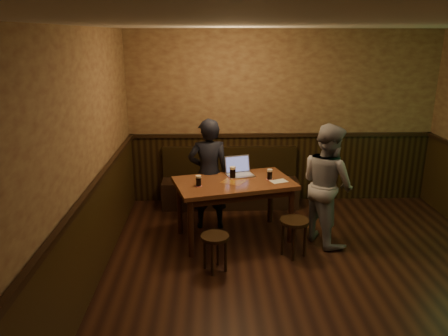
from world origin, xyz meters
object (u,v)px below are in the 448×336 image
(stool_left, at_px, (215,242))
(pint_right, at_px, (270,174))
(bench, at_px, (230,187))
(stool_right, at_px, (294,227))
(pint_left, at_px, (199,181))
(pint_mid, at_px, (233,173))
(person_grey, at_px, (327,184))
(person_suit, at_px, (209,174))
(laptop, at_px, (239,170))
(pub_table, at_px, (234,189))

(stool_left, distance_m, pint_right, 1.31)
(bench, distance_m, stool_left, 2.11)
(stool_left, relative_size, stool_right, 0.92)
(stool_left, height_order, pint_left, pint_left)
(pint_mid, bearing_deg, person_grey, -10.30)
(bench, relative_size, person_grey, 1.35)
(bench, distance_m, person_suit, 1.04)
(pint_left, height_order, person_suit, person_suit)
(pint_left, height_order, pint_mid, pint_mid)
(stool_right, distance_m, laptop, 1.15)
(stool_right, distance_m, pint_left, 1.35)
(person_grey, bearing_deg, pint_left, 67.86)
(stool_left, bearing_deg, person_grey, 26.64)
(person_grey, bearing_deg, pint_right, 52.44)
(stool_left, xyz_separation_m, stool_right, (1.00, 0.33, 0.03))
(stool_right, bearing_deg, laptop, 128.61)
(laptop, bearing_deg, pint_left, -156.81)
(person_suit, bearing_deg, stool_left, 90.24)
(bench, relative_size, pint_right, 15.14)
(stool_right, distance_m, person_grey, 0.77)
(pub_table, bearing_deg, pint_mid, 83.31)
(bench, distance_m, stool_right, 1.91)
(pint_left, bearing_deg, pint_right, 14.00)
(stool_left, relative_size, pint_right, 3.15)
(stool_left, height_order, person_grey, person_grey)
(stool_left, distance_m, person_grey, 1.74)
(pub_table, height_order, person_grey, person_grey)
(pub_table, height_order, pint_right, pint_right)
(stool_left, height_order, laptop, laptop)
(pub_table, xyz_separation_m, person_grey, (1.23, -0.12, 0.10))
(laptop, xyz_separation_m, person_grey, (1.15, -0.39, -0.08))
(pint_left, distance_m, person_suit, 0.58)
(stool_left, bearing_deg, pint_left, 106.27)
(stool_right, height_order, person_suit, person_suit)
(bench, bearing_deg, person_suit, -112.09)
(stool_left, distance_m, pint_left, 0.90)
(pub_table, distance_m, person_suit, 0.52)
(pub_table, distance_m, pint_left, 0.54)
(pint_right, bearing_deg, pint_mid, 174.36)
(person_grey, bearing_deg, stool_right, 105.97)
(pint_right, distance_m, person_suit, 0.89)
(stool_left, xyz_separation_m, person_grey, (1.50, 0.75, 0.45))
(pint_right, bearing_deg, bench, 112.47)
(stool_left, bearing_deg, pint_right, 50.91)
(person_suit, distance_m, person_grey, 1.65)
(pint_right, distance_m, laptop, 0.46)
(person_suit, bearing_deg, laptop, 163.04)
(pub_table, distance_m, pint_mid, 0.22)
(stool_right, relative_size, pint_left, 3.44)
(bench, relative_size, stool_right, 4.43)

